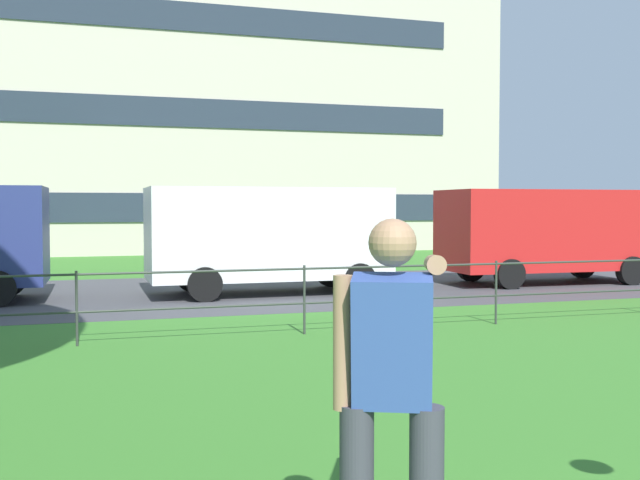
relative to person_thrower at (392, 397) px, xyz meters
The scene contains 6 objects.
street_strip 13.00m from the person_thrower, 89.58° to the left, with size 80.00×7.31×0.01m, color #424247.
park_fence 7.22m from the person_thrower, 89.24° to the left, with size 28.24×0.04×1.00m.
person_thrower is the anchor object (origin of this frame).
panel_van_far_left 12.51m from the person_thrower, 79.17° to the left, with size 5.01×2.13×2.24m.
panel_van_center 15.50m from the person_thrower, 53.42° to the left, with size 5.04×2.19×2.24m.
apartment_building_background 33.21m from the person_thrower, 92.00° to the left, with size 34.27×13.62×14.90m.
Camera 1 is at (-1.42, -0.25, 1.84)m, focal length 42.10 mm.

